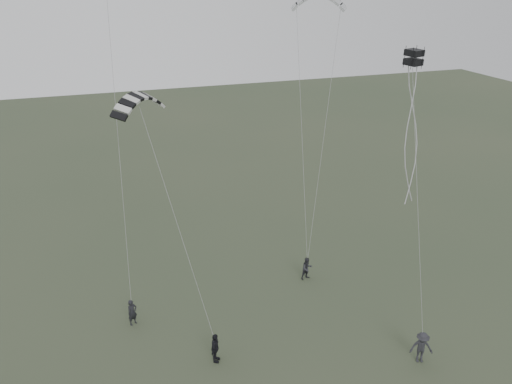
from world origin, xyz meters
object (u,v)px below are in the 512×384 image
object	(u,v)px
flyer_center	(215,348)
flyer_far	(421,347)
flyer_right	(307,268)
kite_striped	(138,96)
kite_box	(414,57)
flyer_left	(132,312)

from	to	relation	value
flyer_center	flyer_far	distance (m)	10.93
flyer_right	kite_striped	world-z (taller)	kite_striped
flyer_right	kite_box	distance (m)	15.59
flyer_left	kite_box	world-z (taller)	kite_box
kite_striped	flyer_left	bearing A→B (deg)	164.67
kite_box	flyer_center	bearing A→B (deg)	165.20
flyer_right	kite_striped	bearing A→B (deg)	170.67
flyer_right	kite_box	size ratio (longest dim) A/B	2.15
kite_striped	kite_box	distance (m)	13.87
kite_box	flyer_far	bearing A→B (deg)	-112.67
flyer_center	kite_striped	xyz separation A→B (m)	(-2.27, 5.40, 12.46)
flyer_left	flyer_far	size ratio (longest dim) A/B	0.89
flyer_right	flyer_far	xyz separation A→B (m)	(2.55, -9.17, 0.12)
flyer_right	kite_box	world-z (taller)	kite_box
flyer_far	kite_box	bearing A→B (deg)	108.14
kite_striped	kite_box	world-z (taller)	kite_box
kite_box	flyer_right	bearing A→B (deg)	100.88
kite_box	kite_striped	bearing A→B (deg)	141.36
flyer_right	flyer_center	world-z (taller)	flyer_center
flyer_far	flyer_left	bearing A→B (deg)	172.57
kite_striped	kite_box	bearing A→B (deg)	-63.05
kite_striped	flyer_center	bearing A→B (deg)	-110.49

